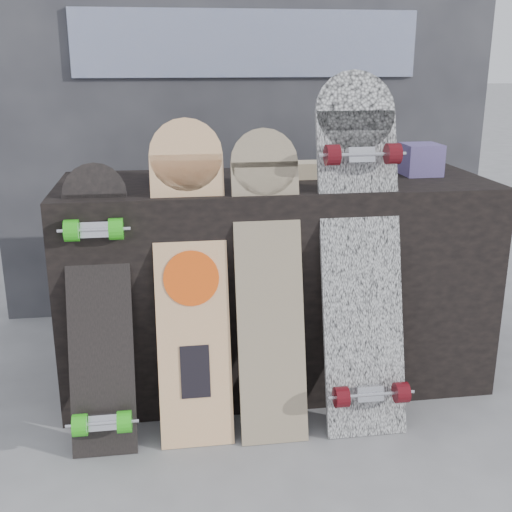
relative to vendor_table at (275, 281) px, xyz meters
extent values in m
plane|color=slate|center=(0.00, -0.50, -0.40)|extent=(60.00, 60.00, 0.00)
cube|color=black|center=(0.00, 0.00, 0.00)|extent=(1.60, 0.60, 0.80)
cube|color=#2E2E32|center=(0.00, 0.85, 0.70)|extent=(2.40, 0.20, 2.20)
cube|color=navy|center=(0.00, 0.74, 0.90)|extent=(1.60, 0.02, 0.30)
cube|color=#463E7F|center=(-0.37, 0.00, 0.45)|extent=(0.18, 0.12, 0.10)
cube|color=#463E7F|center=(0.58, 0.03, 0.46)|extent=(0.14, 0.14, 0.12)
cube|color=#D1B78C|center=(0.12, 0.03, 0.43)|extent=(0.22, 0.10, 0.06)
cube|color=beige|center=(-0.34, -0.35, 0.07)|extent=(0.24, 0.27, 0.94)
cylinder|color=beige|center=(-0.34, -0.22, 0.53)|extent=(0.24, 0.08, 0.24)
cylinder|color=#F6500F|center=(-0.34, -0.33, 0.14)|extent=(0.18, 0.05, 0.18)
cube|color=black|center=(-0.34, -0.42, -0.16)|extent=(0.10, 0.05, 0.17)
cube|color=beige|center=(-0.08, -0.37, 0.05)|extent=(0.23, 0.27, 0.91)
cylinder|color=beige|center=(-0.08, -0.24, 0.51)|extent=(0.23, 0.08, 0.22)
cube|color=white|center=(0.24, -0.34, 0.13)|extent=(0.28, 0.32, 1.07)
cylinder|color=white|center=(0.24, -0.19, 0.66)|extent=(0.28, 0.09, 0.27)
cube|color=silver|center=(0.24, -0.50, -0.24)|extent=(0.09, 0.04, 0.06)
cylinder|color=#4D0B11|center=(0.13, -0.52, -0.23)|extent=(0.04, 0.07, 0.07)
cylinder|color=#4D0B11|center=(0.34, -0.52, -0.23)|extent=(0.05, 0.07, 0.07)
cube|color=silver|center=(0.24, -0.28, 0.53)|extent=(0.09, 0.04, 0.06)
cylinder|color=#4D0B11|center=(0.13, -0.30, 0.53)|extent=(0.04, 0.07, 0.07)
cylinder|color=#4D0B11|center=(0.34, -0.30, 0.53)|extent=(0.05, 0.07, 0.07)
cube|color=black|center=(-0.64, -0.35, 0.00)|extent=(0.21, 0.28, 0.81)
cylinder|color=black|center=(-0.64, -0.22, 0.41)|extent=(0.21, 0.08, 0.20)
cube|color=silver|center=(-0.64, -0.49, -0.27)|extent=(0.09, 0.04, 0.06)
cylinder|color=green|center=(-0.71, -0.51, -0.27)|extent=(0.04, 0.07, 0.07)
cylinder|color=green|center=(-0.57, -0.51, -0.27)|extent=(0.04, 0.07, 0.07)
cube|color=silver|center=(-0.64, -0.30, 0.31)|extent=(0.09, 0.04, 0.06)
cylinder|color=green|center=(-0.71, -0.32, 0.32)|extent=(0.04, 0.07, 0.07)
cylinder|color=green|center=(-0.57, -0.32, 0.32)|extent=(0.04, 0.07, 0.07)
camera|label=1|loc=(-0.42, -2.33, 0.84)|focal=45.00mm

